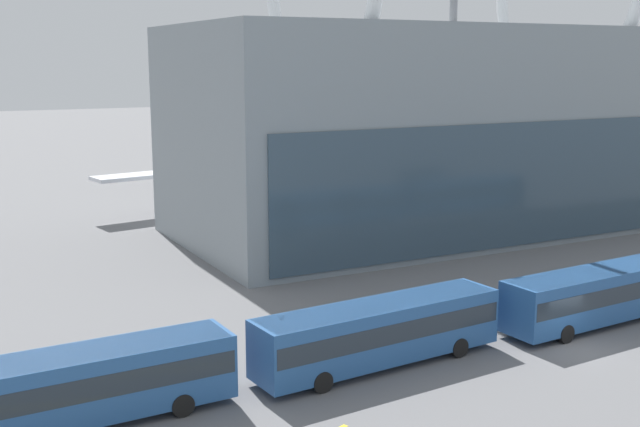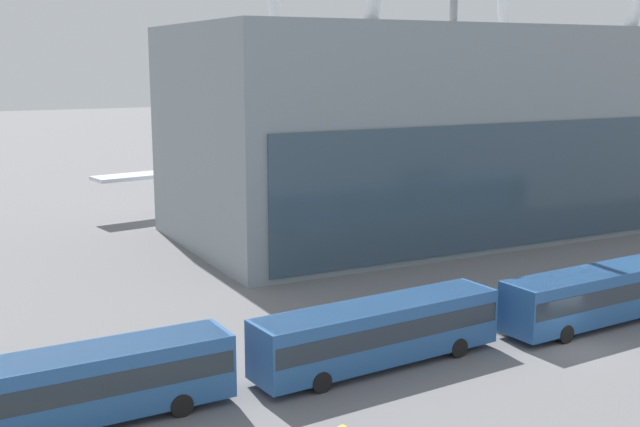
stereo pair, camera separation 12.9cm
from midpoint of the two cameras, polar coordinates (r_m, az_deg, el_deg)
ground_plane at (r=44.28m, az=17.35°, el=-9.03°), size 440.00×440.00×0.00m
airliner_at_gate_far at (r=84.64m, az=-3.71°, el=4.14°), size 38.23×35.77×14.55m
airliner_parked_remote at (r=126.26m, az=17.58°, el=6.23°), size 34.11×35.59×15.69m
shuttle_bus_1 at (r=34.49m, az=-17.04°, el=-11.50°), size 13.27×3.19×3.14m
shuttle_bus_2 at (r=39.34m, az=4.28°, el=-8.22°), size 13.35×3.73×3.14m
shuttle_bus_3 at (r=47.99m, az=19.39°, el=-5.29°), size 13.32×3.53×3.14m
lane_stripe_2 at (r=44.92m, az=3.66°, el=-8.25°), size 9.62×3.46×0.01m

